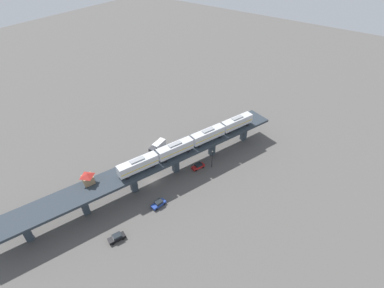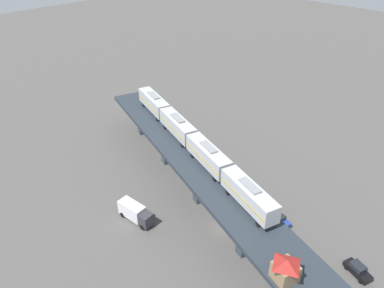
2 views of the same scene
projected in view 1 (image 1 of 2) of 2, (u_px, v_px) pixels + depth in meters
name	position (u px, v px, depth m)	size (l,w,h in m)	color
ground_plane	(153.00, 181.00, 94.45)	(400.00, 400.00, 0.00)	#514F4C
elevated_viaduct	(152.00, 165.00, 90.34)	(36.40, 90.10, 8.02)	#283039
subway_train	(192.00, 141.00, 93.57)	(18.04, 48.23, 4.45)	silver
signal_hut	(88.00, 178.00, 81.63)	(4.06, 4.06, 3.40)	#8C7251
street_car_red	(198.00, 166.00, 98.78)	(3.13, 4.75, 1.89)	#AD1E1E
street_car_black	(117.00, 237.00, 76.97)	(3.22, 4.75, 1.89)	black
street_car_blue	(159.00, 204.00, 85.97)	(2.51, 4.64, 1.89)	#233D93
delivery_truck	(158.00, 146.00, 105.79)	(2.86, 7.36, 3.20)	#333338
street_lamp	(212.00, 158.00, 97.30)	(0.44, 0.44, 6.94)	black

